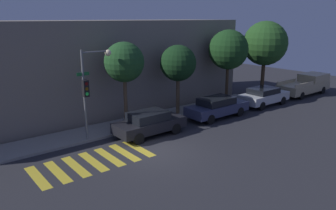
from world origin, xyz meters
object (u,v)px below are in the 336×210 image
at_px(sedan_middle, 217,107).
at_px(tree_midblock, 178,63).
at_px(tree_near_corner, 124,63).
at_px(tree_far_end, 228,50).
at_px(sedan_near_corner, 149,123).
at_px(sedan_far_end, 264,96).
at_px(tree_behind_truck, 265,44).
at_px(pickup_truck, 306,85).
at_px(traffic_light_pole, 91,82).

relative_size(sedan_middle, tree_midblock, 0.95).
relative_size(tree_near_corner, tree_far_end, 0.91).
bearing_deg(tree_near_corner, sedan_near_corner, -81.54).
bearing_deg(sedan_far_end, tree_behind_truck, 38.61).
distance_m(sedan_far_end, tree_far_end, 4.56).
height_order(pickup_truck, tree_near_corner, tree_near_corner).
height_order(sedan_near_corner, tree_far_end, tree_far_end).
xyz_separation_m(tree_midblock, tree_behind_truck, (9.63, 0.00, 0.88)).
bearing_deg(sedan_near_corner, tree_midblock, 28.03).
xyz_separation_m(sedan_near_corner, sedan_far_end, (10.93, 0.00, -0.01)).
height_order(sedan_near_corner, tree_behind_truck, tree_behind_truck).
distance_m(traffic_light_pole, sedan_near_corner, 4.11).
bearing_deg(tree_midblock, tree_far_end, 0.00).
xyz_separation_m(traffic_light_pole, tree_behind_truck, (16.44, 0.81, 1.18)).
height_order(sedan_middle, tree_far_end, tree_far_end).
bearing_deg(sedan_far_end, sedan_near_corner, 180.00).
relative_size(tree_near_corner, tree_midblock, 1.08).
bearing_deg(tree_behind_truck, sedan_far_end, -141.39).
height_order(sedan_near_corner, tree_near_corner, tree_near_corner).
xyz_separation_m(tree_near_corner, tree_midblock, (4.21, -0.00, -0.42)).
bearing_deg(sedan_middle, sedan_far_end, 0.00).
distance_m(sedan_middle, sedan_far_end, 5.26).
bearing_deg(tree_midblock, sedan_near_corner, -151.97).
xyz_separation_m(pickup_truck, tree_far_end, (-8.19, 2.08, 3.41)).
distance_m(sedan_near_corner, sedan_far_end, 10.93).
relative_size(traffic_light_pole, sedan_near_corner, 1.20).
height_order(pickup_truck, tree_behind_truck, tree_behind_truck).
relative_size(sedan_middle, tree_near_corner, 0.88).
relative_size(sedan_far_end, tree_near_corner, 0.82).
height_order(traffic_light_pole, sedan_far_end, traffic_light_pole).
height_order(sedan_middle, tree_near_corner, tree_near_corner).
bearing_deg(sedan_near_corner, sedan_middle, 0.00).
distance_m(tree_near_corner, tree_far_end, 9.24).
bearing_deg(tree_far_end, traffic_light_pole, -176.09).
relative_size(sedan_near_corner, tree_midblock, 0.86).
relative_size(traffic_light_pole, pickup_truck, 0.88).
bearing_deg(traffic_light_pole, sedan_middle, -8.40).
bearing_deg(pickup_truck, tree_far_end, 165.77).
bearing_deg(tree_far_end, sedan_far_end, -46.06).
distance_m(pickup_truck, tree_behind_truck, 5.53).
bearing_deg(sedan_far_end, sedan_middle, 180.00).
height_order(tree_midblock, tree_behind_truck, tree_behind_truck).
height_order(sedan_far_end, tree_near_corner, tree_near_corner).
bearing_deg(tree_midblock, traffic_light_pole, -173.22).
bearing_deg(tree_near_corner, sedan_far_end, -10.47).
xyz_separation_m(sedan_near_corner, tree_behind_truck, (13.53, 2.08, 3.78)).
relative_size(sedan_far_end, tree_behind_truck, 0.68).
xyz_separation_m(sedan_far_end, pickup_truck, (6.19, -0.00, 0.13)).
height_order(sedan_middle, pickup_truck, pickup_truck).
bearing_deg(tree_behind_truck, sedan_near_corner, -171.27).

